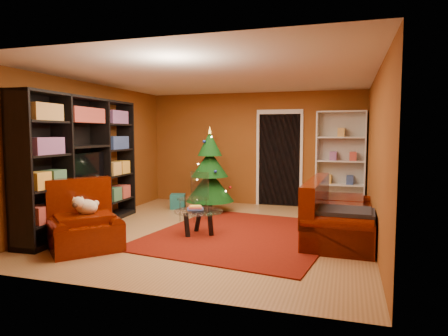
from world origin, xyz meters
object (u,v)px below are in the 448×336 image
(rug, at_px, (243,234))
(christmas_tree, at_px, (210,170))
(dog, at_px, (87,207))
(media_unit, at_px, (82,164))
(white_bookshelf, at_px, (340,161))
(sofa, at_px, (341,208))
(coffee_table, at_px, (198,223))
(gift_box_red, at_px, (203,203))
(gift_box_teal, at_px, (178,201))
(armchair, at_px, (84,221))
(gift_box_green, at_px, (201,202))
(acrylic_chair, at_px, (193,199))

(rug, distance_m, christmas_tree, 2.26)
(christmas_tree, xyz_separation_m, dog, (-0.82, -3.08, -0.29))
(media_unit, height_order, white_bookshelf, media_unit)
(sofa, distance_m, coffee_table, 2.30)
(gift_box_red, bearing_deg, gift_box_teal, -148.63)
(coffee_table, bearing_deg, media_unit, -175.27)
(coffee_table, bearing_deg, gift_box_red, 108.84)
(media_unit, xyz_separation_m, armchair, (0.77, -1.02, -0.74))
(dog, bearing_deg, white_bookshelf, 1.69)
(gift_box_green, height_order, dog, dog)
(gift_box_red, height_order, acrylic_chair, acrylic_chair)
(armchair, height_order, coffee_table, armchair)
(rug, height_order, gift_box_green, gift_box_green)
(christmas_tree, relative_size, gift_box_green, 7.34)
(gift_box_teal, distance_m, white_bookshelf, 3.65)
(dog, xyz_separation_m, coffee_table, (1.30, 1.12, -0.39))
(white_bookshelf, bearing_deg, coffee_table, -124.55)
(gift_box_teal, relative_size, gift_box_red, 1.60)
(gift_box_green, xyz_separation_m, sofa, (3.07, -1.82, 0.35))
(christmas_tree, distance_m, gift_box_red, 0.93)
(gift_box_red, relative_size, sofa, 0.09)
(rug, xyz_separation_m, sofa, (1.54, 0.29, 0.47))
(dog, relative_size, coffee_table, 0.50)
(rug, bearing_deg, media_unit, -171.62)
(gift_box_teal, distance_m, armchair, 3.26)
(white_bookshelf, relative_size, sofa, 0.99)
(sofa, xyz_separation_m, coffee_table, (-2.22, -0.53, -0.26))
(gift_box_green, bearing_deg, christmas_tree, -47.30)
(christmas_tree, bearing_deg, rug, -55.78)
(white_bookshelf, relative_size, dog, 5.49)
(coffee_table, bearing_deg, acrylic_chair, 116.27)
(gift_box_teal, bearing_deg, christmas_tree, -6.91)
(gift_box_red, relative_size, white_bookshelf, 0.09)
(christmas_tree, bearing_deg, white_bookshelf, 19.97)
(gift_box_teal, height_order, armchair, armchair)
(gift_box_green, height_order, gift_box_red, gift_box_green)
(media_unit, xyz_separation_m, sofa, (4.29, 0.70, -0.67))
(coffee_table, bearing_deg, white_bookshelf, 53.55)
(media_unit, distance_m, white_bookshelf, 5.23)
(gift_box_red, bearing_deg, dog, -98.28)
(dog, relative_size, acrylic_chair, 0.48)
(christmas_tree, relative_size, acrylic_chair, 2.18)
(gift_box_teal, bearing_deg, rug, -42.84)
(sofa, height_order, acrylic_chair, sofa)
(white_bookshelf, xyz_separation_m, sofa, (0.07, -2.39, -0.59))
(white_bookshelf, bearing_deg, media_unit, -141.93)
(sofa, bearing_deg, christmas_tree, 64.60)
(sofa, height_order, coffee_table, sofa)
(armchair, height_order, acrylic_chair, acrylic_chair)
(gift_box_teal, distance_m, gift_box_red, 0.56)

